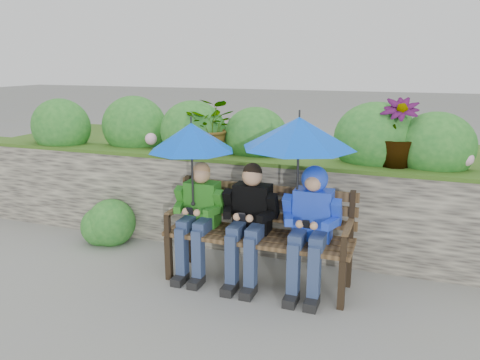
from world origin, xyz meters
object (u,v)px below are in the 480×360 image
(umbrella_right, at_px, (299,133))
(boy_middle, at_px, (249,218))
(park_bench, at_px, (260,228))
(boy_left, at_px, (198,213))
(umbrella_left, at_px, (191,137))
(boy_right, at_px, (311,220))

(umbrella_right, bearing_deg, boy_middle, -171.98)
(park_bench, xyz_separation_m, boy_left, (-0.60, -0.08, 0.10))
(umbrella_left, height_order, umbrella_right, umbrella_right)
(park_bench, relative_size, umbrella_right, 1.74)
(boy_middle, distance_m, boy_right, 0.57)
(boy_right, height_order, umbrella_left, umbrella_left)
(boy_left, relative_size, umbrella_left, 1.29)
(boy_right, bearing_deg, park_bench, 171.75)
(park_bench, xyz_separation_m, umbrella_left, (-0.65, -0.09, 0.84))
(park_bench, height_order, boy_right, boy_right)
(boy_middle, relative_size, umbrella_left, 1.33)
(park_bench, bearing_deg, umbrella_right, -3.71)
(park_bench, distance_m, boy_right, 0.52)
(boy_middle, bearing_deg, boy_left, 179.65)
(park_bench, xyz_separation_m, umbrella_right, (0.35, -0.02, 0.92))
(boy_right, bearing_deg, boy_middle, -178.83)
(boy_right, relative_size, umbrella_right, 1.15)
(boy_middle, xyz_separation_m, umbrella_left, (-0.57, -0.00, 0.72))
(boy_left, height_order, boy_right, boy_right)
(boy_right, bearing_deg, boy_left, -179.55)
(park_bench, relative_size, boy_right, 1.52)
(boy_left, xyz_separation_m, boy_right, (1.09, 0.01, 0.06))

